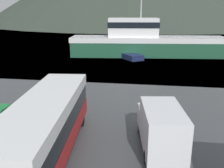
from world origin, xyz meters
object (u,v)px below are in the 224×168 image
small_boat (127,55)px  delivery_van (160,126)px  fishing_boat (145,41)px  tour_bus (46,125)px

small_boat → delivery_van: bearing=64.7°
fishing_boat → delivery_van: bearing=-2.8°
delivery_van → fishing_boat: 29.68m
delivery_van → fishing_boat: size_ratio=0.22×
fishing_boat → small_boat: 4.15m
tour_bus → delivery_van: (5.78, 1.53, -0.41)m
delivery_van → small_boat: bearing=91.0°
fishing_boat → tour_bus: bearing=-13.6°
small_boat → tour_bus: bearing=52.7°
fishing_boat → small_boat: size_ratio=3.80×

